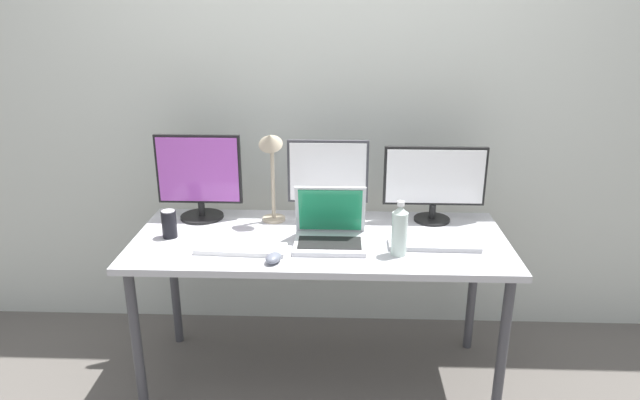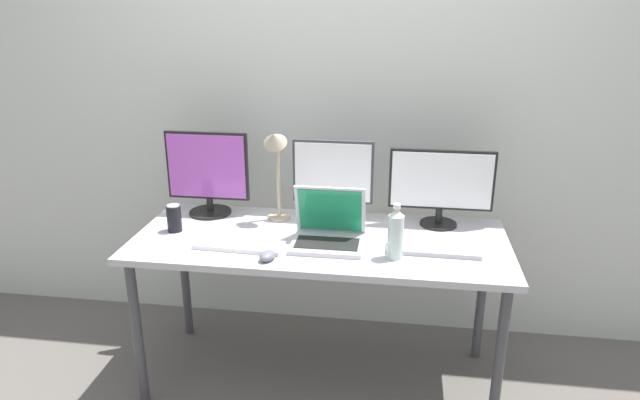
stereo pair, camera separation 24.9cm
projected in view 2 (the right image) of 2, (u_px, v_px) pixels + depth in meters
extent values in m
plane|color=#5B5651|center=(320.00, 376.00, 2.80)|extent=(16.00, 16.00, 0.00)
cube|color=silver|center=(336.00, 92.00, 2.92)|extent=(7.00, 0.08, 2.60)
cylinder|color=#424247|center=(137.00, 334.00, 2.52)|extent=(0.04, 0.04, 0.71)
cylinder|color=#424247|center=(499.00, 364.00, 2.31)|extent=(0.04, 0.04, 0.71)
cylinder|color=#424247|center=(185.00, 275.00, 3.05)|extent=(0.04, 0.04, 0.71)
cylinder|color=#424247|center=(481.00, 295.00, 2.84)|extent=(0.04, 0.04, 0.71)
cube|color=#B7B7BC|center=(320.00, 241.00, 2.56)|extent=(1.67, 0.69, 0.03)
cylinder|color=black|center=(210.00, 212.00, 2.84)|extent=(0.21, 0.21, 0.01)
cylinder|color=black|center=(210.00, 205.00, 2.83)|extent=(0.03, 0.03, 0.07)
cube|color=black|center=(207.00, 166.00, 2.76)|extent=(0.41, 0.02, 0.33)
cube|color=#A54CB2|center=(206.00, 166.00, 2.75)|extent=(0.38, 0.01, 0.31)
cylinder|color=#38383D|center=(333.00, 218.00, 2.76)|extent=(0.19, 0.19, 0.01)
cylinder|color=#38383D|center=(333.00, 210.00, 2.75)|extent=(0.03, 0.03, 0.08)
cube|color=#38383D|center=(333.00, 172.00, 2.68)|extent=(0.38, 0.02, 0.30)
cube|color=white|center=(333.00, 172.00, 2.67)|extent=(0.36, 0.01, 0.28)
cylinder|color=black|center=(438.00, 224.00, 2.70)|extent=(0.17, 0.17, 0.01)
cylinder|color=black|center=(439.00, 216.00, 2.68)|extent=(0.03, 0.03, 0.07)
cube|color=black|center=(441.00, 180.00, 2.62)|extent=(0.48, 0.02, 0.28)
cube|color=white|center=(442.00, 181.00, 2.61)|extent=(0.46, 0.01, 0.26)
cube|color=silver|center=(328.00, 244.00, 2.46)|extent=(0.31, 0.25, 0.02)
cube|color=black|center=(327.00, 243.00, 2.44)|extent=(0.27, 0.14, 0.00)
cube|color=silver|center=(330.00, 210.00, 2.50)|extent=(0.31, 0.09, 0.24)
cube|color=#1E8C59|center=(330.00, 211.00, 2.49)|extent=(0.28, 0.08, 0.21)
cube|color=white|center=(239.00, 245.00, 2.45)|extent=(0.39, 0.14, 0.02)
cube|color=#B2B2B7|center=(433.00, 250.00, 2.41)|extent=(0.39, 0.13, 0.02)
ellipsoid|color=slate|center=(268.00, 256.00, 2.33)|extent=(0.08, 0.10, 0.04)
cylinder|color=silver|center=(395.00, 237.00, 2.32)|extent=(0.07, 0.07, 0.19)
cone|color=silver|center=(397.00, 212.00, 2.29)|extent=(0.06, 0.06, 0.03)
cylinder|color=white|center=(397.00, 206.00, 2.28)|extent=(0.03, 0.03, 0.02)
cylinder|color=black|center=(174.00, 219.00, 2.61)|extent=(0.07, 0.07, 0.12)
cylinder|color=silver|center=(173.00, 206.00, 2.59)|extent=(0.06, 0.06, 0.00)
cylinder|color=tan|center=(279.00, 217.00, 2.78)|extent=(0.11, 0.11, 0.01)
cylinder|color=tan|center=(278.00, 180.00, 2.71)|extent=(0.02, 0.02, 0.37)
cone|color=tan|center=(274.00, 138.00, 2.58)|extent=(0.11, 0.12, 0.11)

